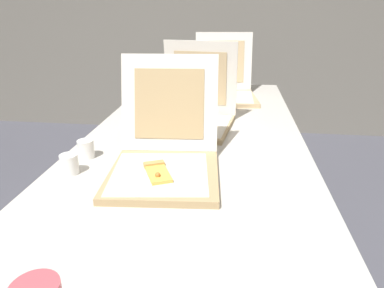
{
  "coord_description": "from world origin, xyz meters",
  "views": [
    {
      "loc": [
        0.15,
        -0.63,
        1.25
      ],
      "look_at": [
        0.02,
        0.44,
        0.81
      ],
      "focal_mm": 32.14,
      "sensor_mm": 36.0,
      "label": 1
    }
  ],
  "objects_px": {
    "pizza_box_front": "(165,157)",
    "cup_white_near_left": "(69,164)",
    "cup_white_far": "(153,106)",
    "table": "(192,154)",
    "pizza_box_middle": "(193,114)",
    "cup_white_near_center": "(86,149)",
    "pizza_box_back": "(225,89)"
  },
  "relations": [
    {
      "from": "pizza_box_front",
      "to": "cup_white_near_left",
      "type": "distance_m",
      "value": 0.3
    },
    {
      "from": "cup_white_far",
      "to": "table",
      "type": "bearing_deg",
      "value": -57.44
    },
    {
      "from": "pizza_box_middle",
      "to": "cup_white_near_center",
      "type": "bearing_deg",
      "value": -122.12
    },
    {
      "from": "pizza_box_middle",
      "to": "cup_white_near_left",
      "type": "distance_m",
      "value": 0.61
    },
    {
      "from": "table",
      "to": "cup_white_near_left",
      "type": "distance_m",
      "value": 0.48
    },
    {
      "from": "pizza_box_back",
      "to": "cup_white_near_center",
      "type": "xyz_separation_m",
      "value": [
        -0.45,
        -0.89,
        -0.02
      ]
    },
    {
      "from": "table",
      "to": "pizza_box_middle",
      "type": "bearing_deg",
      "value": 95.48
    },
    {
      "from": "cup_white_far",
      "to": "cup_white_near_center",
      "type": "bearing_deg",
      "value": -100.79
    },
    {
      "from": "cup_white_near_left",
      "to": "cup_white_near_center",
      "type": "relative_size",
      "value": 1.0
    },
    {
      "from": "table",
      "to": "cup_white_near_left",
      "type": "relative_size",
      "value": 34.16
    },
    {
      "from": "pizza_box_front",
      "to": "cup_white_near_center",
      "type": "distance_m",
      "value": 0.3
    },
    {
      "from": "cup_white_near_center",
      "to": "pizza_box_front",
      "type": "bearing_deg",
      "value": -14.62
    },
    {
      "from": "cup_white_far",
      "to": "pizza_box_back",
      "type": "bearing_deg",
      "value": 42.97
    },
    {
      "from": "cup_white_near_center",
      "to": "pizza_box_back",
      "type": "bearing_deg",
      "value": 62.88
    },
    {
      "from": "table",
      "to": "cup_white_near_left",
      "type": "bearing_deg",
      "value": -138.55
    },
    {
      "from": "table",
      "to": "cup_white_near_center",
      "type": "xyz_separation_m",
      "value": [
        -0.35,
        -0.19,
        0.08
      ]
    },
    {
      "from": "pizza_box_front",
      "to": "pizza_box_middle",
      "type": "distance_m",
      "value": 0.47
    },
    {
      "from": "cup_white_near_left",
      "to": "cup_white_near_center",
      "type": "distance_m",
      "value": 0.12
    },
    {
      "from": "pizza_box_middle",
      "to": "cup_white_near_center",
      "type": "distance_m",
      "value": 0.51
    },
    {
      "from": "cup_white_near_left",
      "to": "table",
      "type": "bearing_deg",
      "value": 41.45
    },
    {
      "from": "pizza_box_back",
      "to": "cup_white_far",
      "type": "relative_size",
      "value": 6.67
    },
    {
      "from": "pizza_box_front",
      "to": "cup_white_near_center",
      "type": "xyz_separation_m",
      "value": [
        -0.29,
        0.08,
        -0.02
      ]
    },
    {
      "from": "pizza_box_front",
      "to": "cup_white_far",
      "type": "height_order",
      "value": "pizza_box_front"
    },
    {
      "from": "cup_white_near_center",
      "to": "pizza_box_middle",
      "type": "bearing_deg",
      "value": 49.74
    },
    {
      "from": "cup_white_near_left",
      "to": "cup_white_far",
      "type": "distance_m",
      "value": 0.7
    },
    {
      "from": "table",
      "to": "pizza_box_back",
      "type": "relative_size",
      "value": 5.12
    },
    {
      "from": "cup_white_far",
      "to": "cup_white_near_center",
      "type": "distance_m",
      "value": 0.57
    },
    {
      "from": "pizza_box_middle",
      "to": "pizza_box_back",
      "type": "relative_size",
      "value": 0.89
    },
    {
      "from": "cup_white_near_left",
      "to": "cup_white_far",
      "type": "height_order",
      "value": "same"
    },
    {
      "from": "cup_white_near_left",
      "to": "cup_white_far",
      "type": "bearing_deg",
      "value": 80.94
    },
    {
      "from": "pizza_box_back",
      "to": "cup_white_near_left",
      "type": "relative_size",
      "value": 6.67
    },
    {
      "from": "pizza_box_front",
      "to": "cup_white_near_center",
      "type": "bearing_deg",
      "value": 161.02
    }
  ]
}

